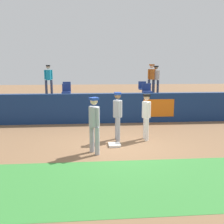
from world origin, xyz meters
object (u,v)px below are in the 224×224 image
object	(u,v)px
player_runner_visitor	(94,121)
seat_back_right	(143,88)
player_fielder_home	(146,114)
spectator_capped	(156,78)
first_base	(114,145)
player_coach_visitor	(118,113)
seat_front_right	(147,90)
seat_front_left	(66,91)
spectator_hooded	(152,77)
spectator_casual	(49,77)
seat_back_left	(67,88)

from	to	relation	value
player_runner_visitor	seat_back_right	world-z (taller)	seat_back_right
player_fielder_home	seat_back_right	distance (m)	6.29
player_runner_visitor	spectator_capped	xyz separation A→B (m)	(4.07, 8.42, 0.95)
first_base	spectator_capped	distance (m)	8.67
player_coach_visitor	seat_back_right	world-z (taller)	seat_back_right
seat_front_right	seat_front_left	xyz separation A→B (m)	(-4.26, -0.00, -0.00)
seat_back_right	spectator_hooded	bearing A→B (deg)	45.87
first_base	spectator_capped	xyz separation A→B (m)	(3.38, 7.75, 1.93)
player_coach_visitor	seat_front_left	xyz separation A→B (m)	(-2.22, 4.37, 0.39)
player_runner_visitor	spectator_capped	distance (m)	9.40
spectator_capped	seat_front_left	bearing A→B (deg)	18.41
first_base	spectator_capped	bearing A→B (deg)	66.43
player_runner_visitor	spectator_casual	world-z (taller)	spectator_casual
player_fielder_home	spectator_casual	world-z (taller)	spectator_casual
player_coach_visitor	seat_back_left	xyz separation A→B (m)	(-2.37, 6.17, 0.39)
seat_back_right	spectator_capped	distance (m)	1.46
player_fielder_home	seat_front_left	bearing A→B (deg)	-142.66
seat_back_left	player_runner_visitor	bearing A→B (deg)	-78.70
player_runner_visitor	spectator_capped	size ratio (longest dim) A/B	0.99
player_coach_visitor	seat_back_left	distance (m)	6.62
spectator_casual	first_base	bearing A→B (deg)	99.53
first_base	seat_back_left	size ratio (longest dim) A/B	0.48
seat_back_right	seat_front_right	world-z (taller)	same
seat_back_left	player_coach_visitor	bearing A→B (deg)	-68.96
seat_front_left	spectator_capped	xyz separation A→B (m)	(5.42, 2.67, 0.56)
seat_back_left	seat_back_right	bearing A→B (deg)	0.00
seat_front_left	spectator_casual	size ratio (longest dim) A/B	0.46
seat_front_left	spectator_casual	world-z (taller)	spectator_casual
spectator_hooded	spectator_capped	xyz separation A→B (m)	(0.31, 0.14, -0.05)
first_base	seat_front_left	xyz separation A→B (m)	(-2.04, 5.07, 1.37)
player_runner_visitor	spectator_hooded	distance (m)	9.15
seat_back_right	player_runner_visitor	bearing A→B (deg)	-111.95
seat_back_left	seat_front_left	distance (m)	1.81
seat_front_left	spectator_capped	world-z (taller)	spectator_capped
seat_back_right	spectator_casual	bearing A→B (deg)	169.90
player_coach_visitor	seat_front_left	size ratio (longest dim) A/B	2.10
seat_front_left	seat_back_left	bearing A→B (deg)	94.78
spectator_capped	player_coach_visitor	bearing A→B (deg)	57.73
spectator_hooded	spectator_casual	size ratio (longest dim) A/B	1.03
seat_back_right	spectator_casual	world-z (taller)	spectator_casual
seat_front_right	spectator_capped	xyz separation A→B (m)	(1.16, 2.67, 0.56)
spectator_hooded	spectator_capped	bearing A→B (deg)	-171.71
player_fielder_home	player_coach_visitor	bearing A→B (deg)	-89.76
player_coach_visitor	spectator_casual	size ratio (longest dim) A/B	0.97
first_base	seat_front_right	bearing A→B (deg)	66.37
player_fielder_home	spectator_casual	bearing A→B (deg)	-146.80
player_fielder_home	spectator_casual	distance (m)	8.62
player_runner_visitor	player_coach_visitor	bearing A→B (deg)	117.21
player_fielder_home	player_coach_visitor	world-z (taller)	player_coach_visitor
player_runner_visitor	seat_back_right	xyz separation A→B (m)	(3.04, 7.54, 0.39)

